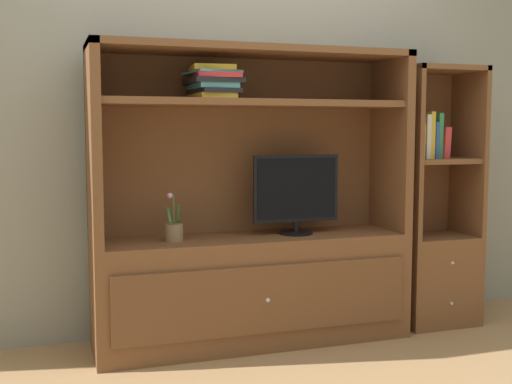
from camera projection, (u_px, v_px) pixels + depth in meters
name	position (u px, v px, depth m)	size (l,w,h in m)	color
ground_plane	(278.00, 366.00, 3.24)	(8.00, 8.00, 0.00)	tan
painted_rear_wall	(235.00, 93.00, 3.81)	(6.00, 0.10, 2.80)	gray
media_console	(253.00, 252.00, 3.57)	(1.74, 0.48, 1.62)	brown
tv_monitor	(296.00, 192.00, 3.61)	(0.50, 0.19, 0.45)	black
potted_plant	(174.00, 231.00, 3.40)	(0.10, 0.11, 0.26)	#8C7251
magazine_stack	(213.00, 83.00, 3.40)	(0.28, 0.35, 0.17)	gold
bookshelf_tall	(434.00, 239.00, 3.94)	(0.47, 0.38, 1.56)	brown
upright_book_row	(427.00, 139.00, 3.85)	(0.21, 0.18, 0.28)	gold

